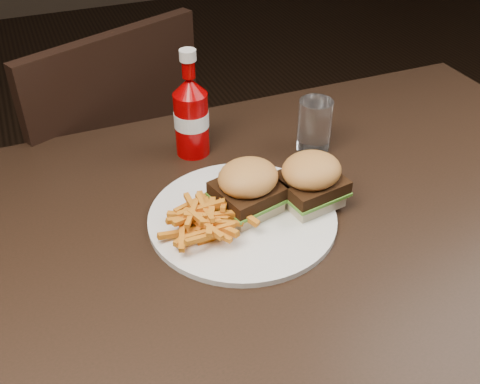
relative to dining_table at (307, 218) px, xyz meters
name	(u,v)px	position (x,y,z in m)	size (l,w,h in m)	color
dining_table	(307,218)	(0.00, 0.00, 0.00)	(1.20, 0.80, 0.04)	black
chair_far	(89,186)	(-0.30, 0.67, -0.30)	(0.45, 0.45, 0.04)	black
plate	(242,217)	(-0.11, 0.01, 0.03)	(0.31, 0.31, 0.01)	white
sandwich_half_a	(248,204)	(-0.10, 0.03, 0.04)	(0.09, 0.08, 0.02)	beige
sandwich_half_b	(309,196)	(0.00, 0.01, 0.04)	(0.09, 0.08, 0.02)	beige
fries_pile	(204,217)	(-0.18, 0.01, 0.05)	(0.12, 0.12, 0.05)	#D36800
ketchup_bottle	(192,125)	(-0.12, 0.24, 0.08)	(0.06, 0.06, 0.13)	#970002
tumbler	(314,125)	(0.09, 0.16, 0.08)	(0.06, 0.06, 0.10)	white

